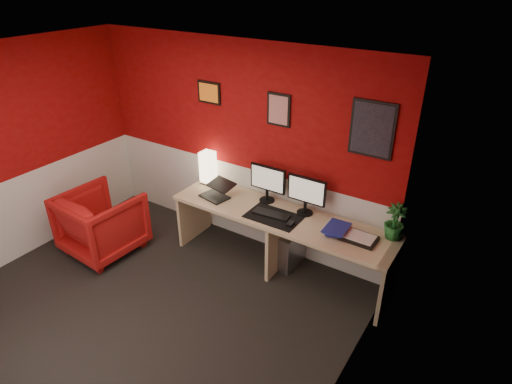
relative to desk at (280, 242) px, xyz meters
name	(u,v)px	position (x,y,z in m)	size (l,w,h in m)	color
ground	(144,313)	(-0.80, -1.41, -0.36)	(4.00, 3.50, 0.01)	black
ceiling	(104,66)	(-0.80, -1.41, 2.13)	(4.00, 3.50, 0.01)	white
wall_back	(238,147)	(-0.80, 0.34, 0.89)	(4.00, 0.01, 2.50)	maroon
wall_left	(2,160)	(-2.80, -1.41, 0.89)	(0.01, 3.50, 2.50)	maroon
wall_right	(334,289)	(1.20, -1.41, 0.89)	(0.01, 3.50, 2.50)	maroon
wainscot_back	(239,201)	(-0.80, 0.34, 0.14)	(4.00, 0.01, 1.00)	silver
wainscot_left	(19,217)	(-2.79, -1.41, 0.14)	(0.01, 3.50, 1.00)	silver
wainscot_right	(325,365)	(1.20, -1.41, 0.14)	(0.01, 3.50, 1.00)	silver
desk	(280,242)	(0.00, 0.00, 0.00)	(2.60, 0.65, 0.73)	tan
shoji_lamp	(208,168)	(-1.16, 0.19, 0.56)	(0.16, 0.16, 0.40)	#FFE5B2
laptop	(214,189)	(-0.86, -0.07, 0.47)	(0.33, 0.23, 0.22)	black
monitor_left	(267,178)	(-0.30, 0.19, 0.66)	(0.45, 0.06, 0.58)	black
monitor_right	(306,190)	(0.21, 0.18, 0.66)	(0.45, 0.06, 0.58)	black
desk_mat	(274,217)	(-0.04, -0.08, 0.37)	(0.60, 0.38, 0.01)	black
keyboard	(271,214)	(-0.08, -0.06, 0.38)	(0.42, 0.14, 0.02)	black
mouse	(290,224)	(0.19, -0.13, 0.39)	(0.06, 0.10, 0.03)	black
book_bottom	(327,228)	(0.55, 0.01, 0.38)	(0.23, 0.31, 0.03)	navy
book_middle	(325,225)	(0.53, 0.02, 0.40)	(0.20, 0.27, 0.02)	silver
book_top	(326,225)	(0.55, -0.02, 0.43)	(0.23, 0.30, 0.03)	navy
zen_tray	(359,238)	(0.91, 0.01, 0.38)	(0.35, 0.25, 0.03)	black
potted_plant	(395,222)	(1.18, 0.22, 0.55)	(0.21, 0.21, 0.38)	#19591E
pc_tower	(291,248)	(0.07, 0.15, -0.14)	(0.20, 0.45, 0.45)	#99999E
armchair	(102,222)	(-2.02, -0.84, 0.03)	(0.84, 0.86, 0.78)	#A31614
art_left	(209,93)	(-1.19, 0.33, 1.49)	(0.32, 0.02, 0.26)	orange
art_center	(279,110)	(-0.24, 0.33, 1.44)	(0.28, 0.02, 0.36)	red
art_right	(372,129)	(0.79, 0.33, 1.42)	(0.44, 0.02, 0.56)	black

